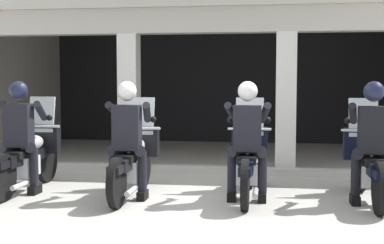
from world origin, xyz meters
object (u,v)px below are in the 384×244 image
Objects in this scene: motorcycle_far_left at (30,156)px; police_officer_center_left at (128,130)px; motorcycle_far_right at (368,163)px; police_officer_far_left at (20,127)px; police_officer_center_right at (247,131)px; motorcycle_center_right at (248,160)px; police_officer_far_right at (373,132)px; motorcycle_center_left at (133,159)px.

police_officer_center_left reaches higher than motorcycle_far_left.
police_officer_center_left reaches higher than motorcycle_far_right.
police_officer_far_left is at bearing 167.44° from police_officer_center_left.
police_officer_center_right reaches higher than motorcycle_far_left.
motorcycle_center_right and motorcycle_far_right have the same top height.
motorcycle_far_left is 3.22m from police_officer_center_right.
motorcycle_far_right is at bearing -3.75° from motorcycle_far_left.
motorcycle_center_right is at bearing 1.10° from police_officer_far_left.
police_officer_far_left is 4.76m from police_officer_far_right.
motorcycle_far_left is at bearing 86.01° from police_officer_far_left.
police_officer_far_right is at bearing -5.48° from police_officer_center_left.
police_officer_far_right reaches higher than motorcycle_far_right.
motorcycle_far_right is (3.17, 0.41, -0.44)m from police_officer_center_left.
police_officer_center_right and police_officer_far_right have the same top height.
motorcycle_center_left is 1.00× the size of motorcycle_far_right.
motorcycle_center_right is 1.59m from motorcycle_far_right.
motorcycle_far_left and motorcycle_far_right have the same top height.
motorcycle_center_right is (3.17, -0.02, 0.00)m from motorcycle_far_left.
motorcycle_far_left is at bearing 168.12° from police_officer_far_right.
motorcycle_center_right is at bearing 172.04° from motorcycle_far_right.
motorcycle_far_left is 0.52m from police_officer_far_left.
police_officer_center_right is (-0.00, -0.28, 0.44)m from motorcycle_center_right.
police_officer_far_right reaches higher than motorcycle_center_left.
motorcycle_center_right is (3.17, 0.27, -0.44)m from police_officer_far_left.
police_officer_far_right is at bearing -10.60° from motorcycle_center_left.
police_officer_center_right is at bearing -177.85° from motorcycle_far_right.
motorcycle_far_left is 1.00× the size of motorcycle_far_right.
police_officer_far_right reaches higher than motorcycle_center_right.
motorcycle_far_left is at bearing 171.53° from motorcycle_far_right.
motorcycle_far_right is (4.76, 0.28, -0.44)m from police_officer_far_left.
police_officer_far_right is at bearing -7.16° from motorcycle_far_left.
police_officer_center_right is at bearing 172.04° from police_officer_far_right.
motorcycle_center_left is 1.00× the size of motorcycle_center_right.
police_officer_far_left is at bearing -93.99° from motorcycle_far_left.
police_officer_center_left is at bearing -172.25° from motorcycle_center_right.
police_officer_far_right is at bearing -16.04° from motorcycle_center_right.
police_officer_center_left is at bearing -18.40° from motorcycle_far_left.
police_officer_far_right reaches higher than motorcycle_far_left.
police_officer_far_left reaches higher than motorcycle_center_left.
police_officer_center_left and police_officer_center_right have the same top height.
motorcycle_center_right is (1.59, 0.40, -0.44)m from police_officer_center_left.
police_officer_center_left is 1.59m from police_officer_center_right.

